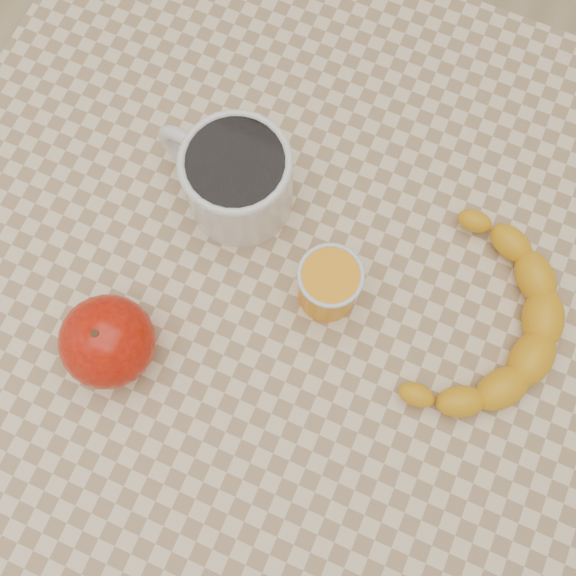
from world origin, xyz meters
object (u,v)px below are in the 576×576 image
at_px(table, 288,312).
at_px(orange_juice_glass, 329,285).
at_px(coffee_mug, 235,178).
at_px(banana, 484,323).
at_px(apple, 108,341).

distance_m(table, orange_juice_glass, 0.13).
xyz_separation_m(coffee_mug, banana, (0.27, -0.03, -0.03)).
bearing_deg(apple, coffee_mug, 77.76).
xyz_separation_m(table, orange_juice_glass, (0.04, 0.01, 0.12)).
relative_size(orange_juice_glass, apple, 0.75).
height_order(table, apple, apple).
bearing_deg(banana, coffee_mug, -178.81).
relative_size(table, orange_juice_glass, 11.26).
bearing_deg(table, banana, 12.91).
bearing_deg(table, apple, -137.71).
relative_size(coffee_mug, orange_juice_glass, 2.18).
xyz_separation_m(table, coffee_mug, (-0.09, 0.07, 0.13)).
bearing_deg(apple, table, 42.29).
relative_size(coffee_mug, banana, 0.58).
bearing_deg(apple, banana, 26.96).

